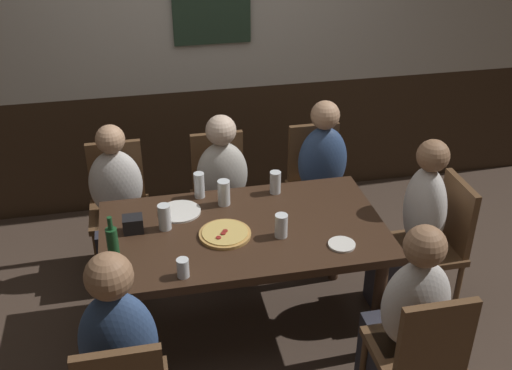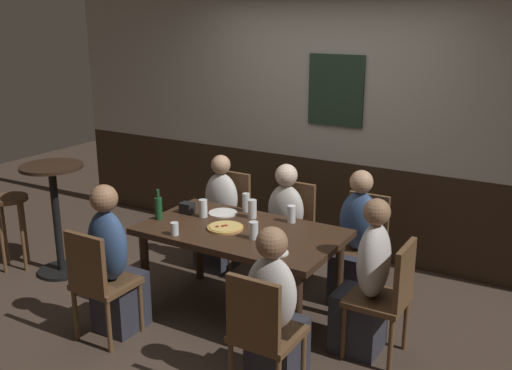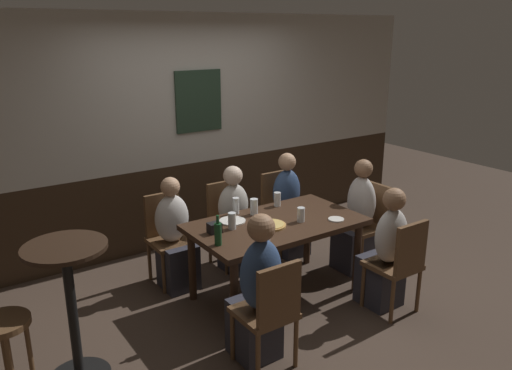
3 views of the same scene
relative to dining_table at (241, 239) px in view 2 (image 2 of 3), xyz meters
The scene contains 28 objects.
ground_plane 0.66m from the dining_table, ahead, with size 12.00×12.00×0.00m, color #423328.
wall_back 1.77m from the dining_table, 89.98° to the left, with size 6.40×0.13×2.60m.
dining_table is the anchor object (origin of this frame).
chair_head_east 1.21m from the dining_table, ahead, with size 0.40×0.40×0.88m.
chair_right_near 1.12m from the dining_table, 51.26° to the right, with size 0.40×0.40×0.88m.
chair_mid_far 0.88m from the dining_table, 90.00° to the left, with size 0.40×0.40×0.88m.
chair_left_far 1.12m from the dining_table, 128.74° to the left, with size 0.40×0.40×0.88m.
chair_right_far 1.12m from the dining_table, 51.26° to the left, with size 0.40×0.40×0.88m.
chair_left_near 1.12m from the dining_table, 128.74° to the right, with size 0.40×0.40×0.88m.
person_head_east 1.05m from the dining_table, ahead, with size 0.37×0.34×1.17m.
person_right_near 1.00m from the dining_table, 45.32° to the right, with size 0.34×0.37×1.13m.
person_mid_far 0.72m from the dining_table, 90.00° to the left, with size 0.34×0.37×1.10m.
person_left_far 1.00m from the dining_table, 134.75° to the left, with size 0.34×0.37×1.10m.
person_right_far 1.00m from the dining_table, 45.33° to the left, with size 0.34×0.37×1.14m.
person_left_near 1.00m from the dining_table, 134.59° to the right, with size 0.34×0.37×1.19m.
pizza 0.16m from the dining_table, 153.81° to the right, with size 0.29×0.29×0.03m.
pint_glass_amber 0.53m from the dining_table, 135.63° to the right, with size 0.06×0.06×0.10m.
highball_clear 0.32m from the dining_table, 102.93° to the left, with size 0.07×0.07×0.15m.
pint_glass_pale 0.46m from the dining_table, 168.86° to the left, with size 0.07×0.07×0.15m.
tumbler_water 0.46m from the dining_table, 52.46° to the left, with size 0.07×0.07×0.14m.
pint_glass_stout 0.26m from the dining_table, 32.75° to the right, with size 0.07×0.07×0.13m.
tumbler_short 0.46m from the dining_table, 116.48° to the left, with size 0.06×0.06×0.16m.
beer_bottle_green 0.74m from the dining_table, 167.89° to the right, with size 0.06×0.06×0.26m.
plate_white_large 0.41m from the dining_table, 144.61° to the left, with size 0.24×0.24×0.01m, color white.
plate_white_small 0.56m from the dining_table, 29.52° to the right, with size 0.15×0.15×0.01m, color white.
condiment_caddy 0.62m from the dining_table, behind, with size 0.11×0.09×0.09m, color black.
side_bar_table 1.91m from the dining_table, behind, with size 0.56×0.56×1.05m.
bar_stool 2.37m from the dining_table, behind, with size 0.34×0.34×0.72m.
Camera 2 is at (2.29, -3.61, 2.37)m, focal length 40.90 mm.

